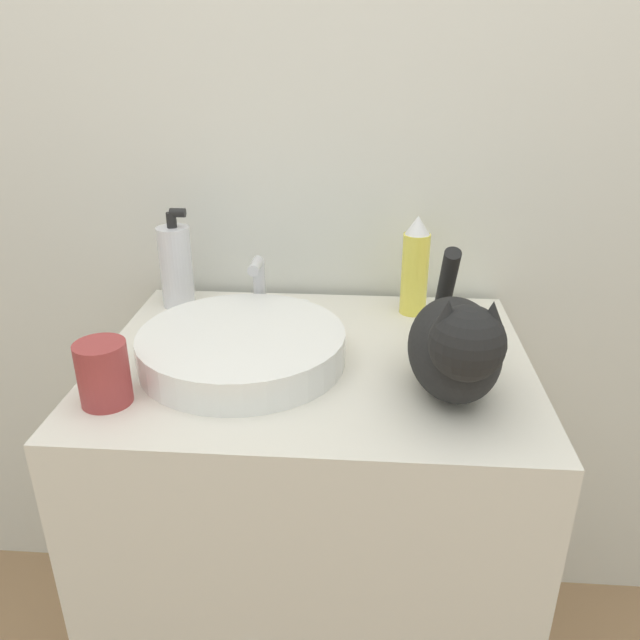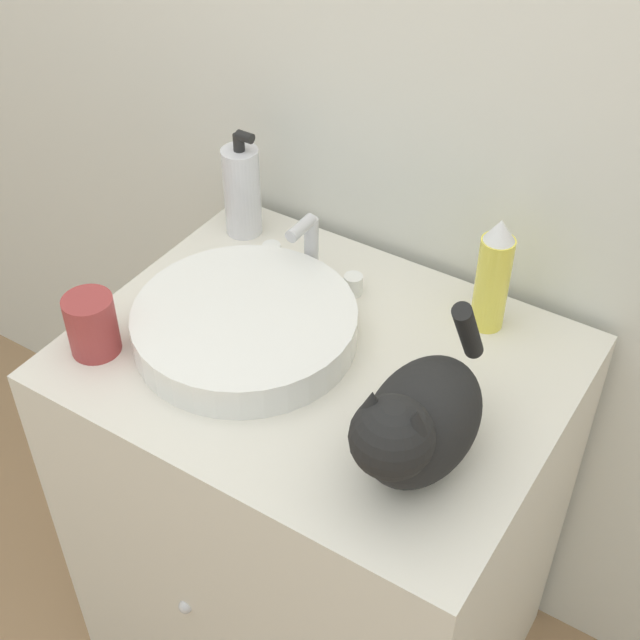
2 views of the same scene
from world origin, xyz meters
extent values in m
cube|color=silver|center=(0.00, 0.63, 1.25)|extent=(6.00, 0.05, 2.50)
cube|color=silver|center=(0.00, 0.29, 0.41)|extent=(0.75, 0.58, 0.82)
cylinder|color=white|center=(-0.12, 0.26, 0.85)|extent=(0.35, 0.35, 0.06)
cylinder|color=silver|center=(-0.12, 0.45, 0.88)|extent=(0.02, 0.02, 0.12)
cylinder|color=silver|center=(-0.12, 0.42, 0.94)|extent=(0.02, 0.06, 0.02)
cylinder|color=white|center=(-0.20, 0.45, 0.84)|extent=(0.03, 0.03, 0.03)
cylinder|color=white|center=(-0.04, 0.45, 0.84)|extent=(0.03, 0.03, 0.03)
ellipsoid|color=black|center=(0.22, 0.19, 0.89)|extent=(0.14, 0.22, 0.15)
sphere|color=black|center=(0.23, 0.10, 0.95)|extent=(0.11, 0.11, 0.11)
cone|color=black|center=(0.20, 0.10, 0.99)|extent=(0.04, 0.04, 0.04)
cone|color=black|center=(0.26, 0.10, 0.99)|extent=(0.04, 0.04, 0.04)
cylinder|color=black|center=(0.22, 0.32, 0.95)|extent=(0.03, 0.10, 0.14)
cylinder|color=silver|center=(-0.30, 0.50, 0.90)|extent=(0.07, 0.07, 0.17)
cylinder|color=black|center=(-0.30, 0.50, 1.00)|extent=(0.02, 0.02, 0.03)
cylinder|color=black|center=(-0.28, 0.50, 1.01)|extent=(0.03, 0.02, 0.02)
cylinder|color=#EADB4C|center=(0.18, 0.50, 0.90)|extent=(0.05, 0.05, 0.16)
cone|color=white|center=(0.18, 0.50, 1.00)|extent=(0.05, 0.05, 0.04)
cylinder|color=#9E3838|center=(-0.30, 0.12, 0.87)|extent=(0.08, 0.08, 0.10)
camera|label=1|loc=(0.08, -0.67, 1.32)|focal=35.00mm
camera|label=2|loc=(0.54, -0.56, 1.75)|focal=50.00mm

